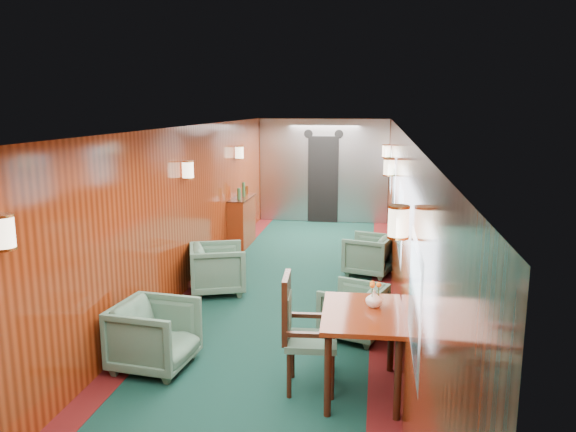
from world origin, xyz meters
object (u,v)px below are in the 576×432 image
object	(u,v)px
side_chair	(300,328)
credenza	(242,221)
armchair_left_far	(218,269)
armchair_left_near	(155,335)
dining_table	(363,325)
armchair_right_near	(353,311)
armchair_right_far	(368,255)

from	to	relation	value
side_chair	credenza	xyz separation A→B (m)	(-1.89, 5.42, -0.13)
credenza	armchair_left_far	world-z (taller)	credenza
armchair_left_near	dining_table	bearing A→B (deg)	-88.52
armchair_right_near	armchair_left_far	bearing A→B (deg)	-103.35
armchair_right_near	armchair_right_far	world-z (taller)	armchair_right_far
dining_table	armchair_right_near	size ratio (longest dim) A/B	1.60
armchair_left_near	armchair_right_near	xyz separation A→B (m)	(2.00, 1.13, -0.04)
armchair_left_far	armchair_right_far	size ratio (longest dim) A/B	1.10
side_chair	armchair_left_near	distance (m)	1.58
dining_table	armchair_right_far	distance (m)	3.87
dining_table	side_chair	xyz separation A→B (m)	(-0.59, -0.01, -0.06)
dining_table	armchair_right_near	distance (m)	1.37
dining_table	armchair_right_far	xyz separation A→B (m)	(-0.01, 3.85, -0.35)
armchair_right_far	armchair_left_far	bearing A→B (deg)	-43.89
side_chair	armchair_right_far	bearing A→B (deg)	77.33
dining_table	side_chair	size ratio (longest dim) A/B	0.98
side_chair	armchair_right_near	distance (m)	1.43
armchair_right_far	side_chair	bearing A→B (deg)	7.51
credenza	armchair_right_near	world-z (taller)	credenza
armchair_right_near	side_chair	bearing A→B (deg)	0.62
side_chair	armchair_right_near	size ratio (longest dim) A/B	1.64
armchair_left_far	armchair_right_far	xyz separation A→B (m)	(2.15, 1.24, -0.03)
side_chair	armchair_left_far	size ratio (longest dim) A/B	1.44
dining_table	armchair_right_near	bearing A→B (deg)	93.65
credenza	armchair_right_far	distance (m)	2.93
side_chair	armchair_left_far	world-z (taller)	side_chair
armchair_left_near	armchair_right_far	distance (m)	4.24
armchair_left_near	credenza	bearing A→B (deg)	10.08
credenza	armchair_left_near	size ratio (longest dim) A/B	1.58
dining_table	armchair_left_near	xyz separation A→B (m)	(-2.13, 0.18, -0.32)
armchair_left_far	armchair_right_near	xyz separation A→B (m)	(2.02, -1.30, -0.04)
armchair_left_far	dining_table	bearing A→B (deg)	-159.54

